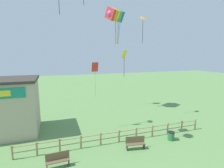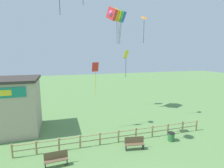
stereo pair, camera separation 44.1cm
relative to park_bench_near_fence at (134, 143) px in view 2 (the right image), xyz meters
The scene contains 8 objects.
wooden_fence 1.70m from the park_bench_near_fence, 120.67° to the left, with size 16.86×0.14×1.13m.
park_bench_near_fence is the anchor object (origin of this frame).
park_bench_by_building 6.09m from the park_bench_near_fence, behind, with size 1.61×0.49×1.04m.
trash_bin 3.74m from the park_bench_near_fence, ahead, with size 0.63×0.63×0.77m.
kite_rainbow_parafoil 15.93m from the park_bench_near_fence, 80.34° to the left, with size 2.95×2.67×4.54m.
kite_orange_delta 13.26m from the park_bench_near_fence, 59.63° to the left, with size 0.75×0.66×3.00m.
kite_yellow_diamond 13.75m from the park_bench_near_fence, 72.48° to the left, with size 0.97×0.84×3.87m.
kite_red_diamond 7.50m from the park_bench_near_fence, 114.00° to the left, with size 0.70×0.33×3.48m.
Camera 2 is at (-4.67, -6.16, 7.68)m, focal length 28.00 mm.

